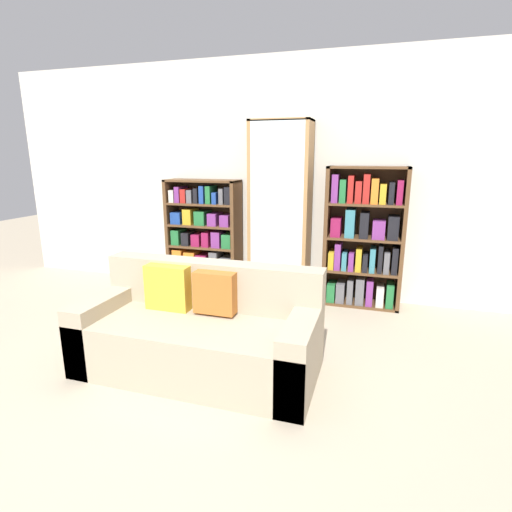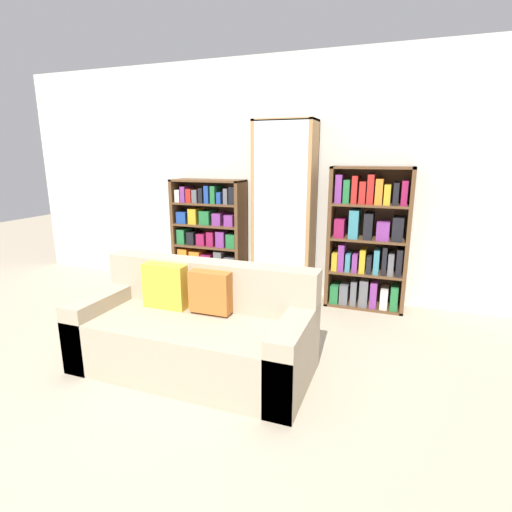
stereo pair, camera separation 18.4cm
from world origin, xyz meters
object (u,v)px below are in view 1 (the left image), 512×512
(bookshelf_right, at_px, (364,240))
(couch, at_px, (200,333))
(wine_bottle, at_px, (303,303))
(bookshelf_left, at_px, (204,238))
(display_cabinet, at_px, (280,213))

(bookshelf_right, bearing_deg, couch, -121.64)
(bookshelf_right, xyz_separation_m, wine_bottle, (-0.53, -0.59, -0.56))
(bookshelf_left, height_order, wine_bottle, bookshelf_left)
(couch, height_order, bookshelf_right, bookshelf_right)
(wine_bottle, bearing_deg, display_cabinet, 124.61)
(couch, xyz_separation_m, bookshelf_left, (-0.77, 1.80, 0.36))
(display_cabinet, height_order, bookshelf_right, display_cabinet)
(display_cabinet, bearing_deg, bookshelf_right, 0.98)
(bookshelf_left, bearing_deg, wine_bottle, -23.48)
(couch, distance_m, wine_bottle, 1.35)
(bookshelf_left, xyz_separation_m, bookshelf_right, (1.88, 0.00, 0.08))
(display_cabinet, distance_m, wine_bottle, 1.08)
(bookshelf_left, bearing_deg, display_cabinet, -0.94)
(display_cabinet, relative_size, bookshelf_right, 1.32)
(display_cabinet, bearing_deg, couch, -95.90)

